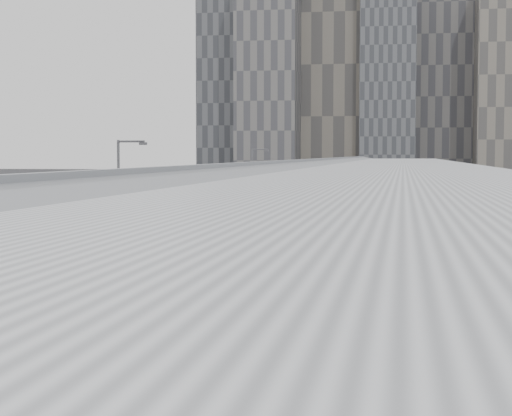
% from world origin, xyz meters
% --- Properties ---
extents(sidewalk, '(10.00, 170.00, 0.12)m').
position_xyz_m(sidewalk, '(9.00, 55.00, 0.06)').
color(sidewalk, gray).
rests_on(sidewalk, ground).
extents(lane_line, '(0.12, 160.00, 0.02)m').
position_xyz_m(lane_line, '(-1.50, 55.00, 0.01)').
color(lane_line, gold).
rests_on(lane_line, ground).
extents(depot, '(12.45, 160.40, 7.20)m').
position_xyz_m(depot, '(12.99, 55.00, 3.51)').
color(depot, gray).
rests_on(depot, ground).
extents(skyline, '(145.00, 64.00, 120.00)m').
position_xyz_m(skyline, '(-2.90, 324.16, 50.85)').
color(skyline, slate).
rests_on(skyline, ground).
extents(bus_1, '(2.85, 12.77, 3.73)m').
position_xyz_m(bus_1, '(2.30, 19.79, 1.58)').
color(bus_1, black).
rests_on(bus_1, ground).
extents(bus_2, '(2.98, 13.41, 3.91)m').
position_xyz_m(bus_2, '(2.56, 32.37, 1.65)').
color(bus_2, '#BCBCBE').
rests_on(bus_2, ground).
extents(bus_3, '(3.86, 13.15, 3.79)m').
position_xyz_m(bus_3, '(2.32, 49.74, 1.60)').
color(bus_3, gray).
rests_on(bus_3, ground).
extents(bus_4, '(3.07, 13.84, 4.05)m').
position_xyz_m(bus_4, '(2.11, 61.53, 1.71)').
color(bus_4, '#A7A9B1').
rests_on(bus_4, ground).
extents(bus_5, '(3.25, 12.98, 3.76)m').
position_xyz_m(bus_5, '(2.51, 75.50, 1.59)').
color(bus_5, '#161F33').
rests_on(bus_5, ground).
extents(bus_6, '(3.17, 12.71, 3.68)m').
position_xyz_m(bus_6, '(2.61, 88.82, 1.55)').
color(bus_6, silver).
rests_on(bus_6, ground).
extents(bus_7, '(2.99, 13.51, 3.93)m').
position_xyz_m(bus_7, '(2.71, 102.06, 1.66)').
color(bus_7, gray).
rests_on(bus_7, ground).
extents(bus_8, '(3.04, 12.42, 3.60)m').
position_xyz_m(bus_8, '(2.01, 119.43, 1.52)').
color(bus_8, '#A1A4AB').
rests_on(bus_8, ground).
extents(bus_9, '(3.46, 13.79, 3.99)m').
position_xyz_m(bus_9, '(1.95, 133.80, 1.69)').
color(bus_9, black).
rests_on(bus_9, ground).
extents(bus_10, '(3.04, 13.69, 4.00)m').
position_xyz_m(bus_10, '(2.69, 147.74, 1.69)').
color(bus_10, white).
rests_on(bus_10, ground).
extents(tree_1, '(1.78, 1.78, 4.70)m').
position_xyz_m(tree_1, '(5.91, 28.06, 3.77)').
color(tree_1, black).
rests_on(tree_1, ground).
extents(tree_2, '(1.28, 1.28, 4.17)m').
position_xyz_m(tree_2, '(6.16, 56.90, 3.44)').
color(tree_2, black).
rests_on(tree_2, ground).
extents(tree_3, '(2.16, 2.16, 4.52)m').
position_xyz_m(tree_3, '(5.72, 77.17, 3.42)').
color(tree_3, black).
rests_on(tree_3, ground).
extents(tree_4, '(1.93, 1.93, 4.62)m').
position_xyz_m(tree_4, '(5.84, 101.63, 3.63)').
color(tree_4, black).
rests_on(tree_4, ground).
extents(street_lamp_near, '(2.04, 0.22, 8.48)m').
position_xyz_m(street_lamp_near, '(-4.52, 43.41, 4.92)').
color(street_lamp_near, '#59595E').
rests_on(street_lamp_near, ground).
extents(street_lamp_far, '(2.04, 0.22, 8.22)m').
position_xyz_m(street_lamp_far, '(-3.92, 90.78, 4.79)').
color(street_lamp_far, '#59595E').
rests_on(street_lamp_far, ground).
extents(shipping_container, '(4.53, 6.08, 2.94)m').
position_xyz_m(shipping_container, '(-4.98, 103.45, 1.47)').
color(shipping_container, '#15451B').
rests_on(shipping_container, ground).
extents(suv, '(3.66, 5.42, 1.38)m').
position_xyz_m(suv, '(-4.86, 129.31, 0.69)').
color(suv, black).
rests_on(suv, ground).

